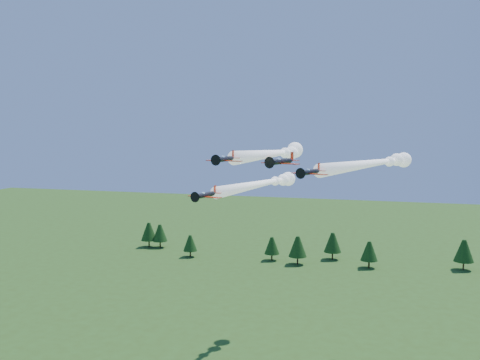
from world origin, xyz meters
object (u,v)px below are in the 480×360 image
(plane_slot, at_px, (281,162))
(plane_left, at_px, (264,183))
(plane_lead, at_px, (275,153))
(plane_right, at_px, (374,163))

(plane_slot, bearing_deg, plane_left, 133.25)
(plane_lead, relative_size, plane_right, 0.81)
(plane_left, height_order, plane_slot, plane_slot)
(plane_left, distance_m, plane_slot, 22.32)
(plane_right, relative_size, plane_slot, 5.53)
(plane_lead, xyz_separation_m, plane_left, (-5.60, 13.25, -7.83))
(plane_left, relative_size, plane_slot, 4.98)
(plane_left, relative_size, plane_right, 0.90)
(plane_lead, height_order, plane_slot, plane_lead)
(plane_right, bearing_deg, plane_slot, -119.52)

